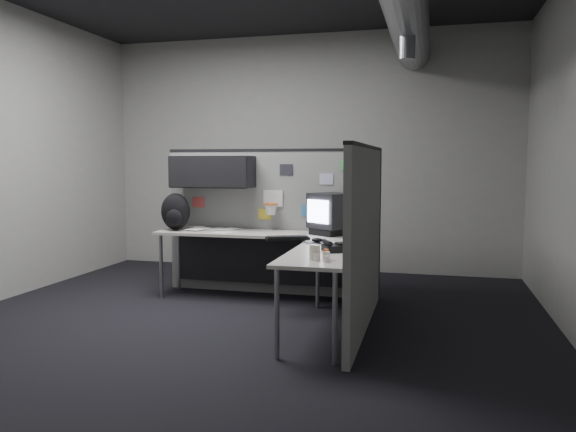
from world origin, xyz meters
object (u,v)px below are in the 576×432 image
(monitor, at_px, (332,213))
(phone, at_px, (334,247))
(desk, at_px, (277,248))
(keyboard, at_px, (287,238))
(backpack, at_px, (175,212))

(monitor, distance_m, phone, 1.12)
(desk, distance_m, keyboard, 0.29)
(keyboard, distance_m, phone, 0.82)
(keyboard, xyz_separation_m, phone, (0.56, -0.60, 0.02))
(monitor, relative_size, backpack, 1.29)
(keyboard, height_order, backpack, backpack)
(desk, bearing_deg, phone, -47.39)
(phone, height_order, backpack, backpack)
(keyboard, xyz_separation_m, backpack, (-1.40, 0.45, 0.18))
(keyboard, bearing_deg, phone, -27.49)
(monitor, distance_m, keyboard, 0.63)
(monitor, xyz_separation_m, phone, (0.22, -1.09, -0.19))
(monitor, bearing_deg, keyboard, -135.65)
(keyboard, bearing_deg, desk, 148.90)
(desk, bearing_deg, monitor, 29.71)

